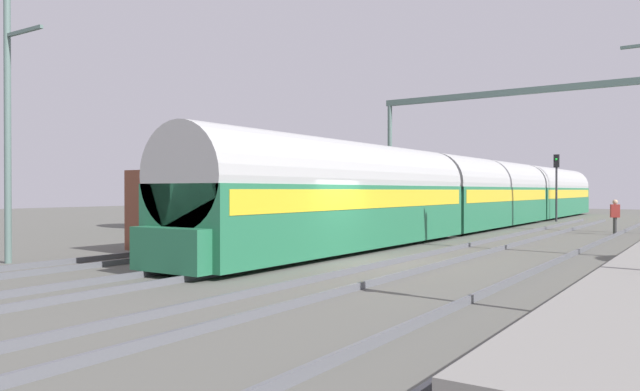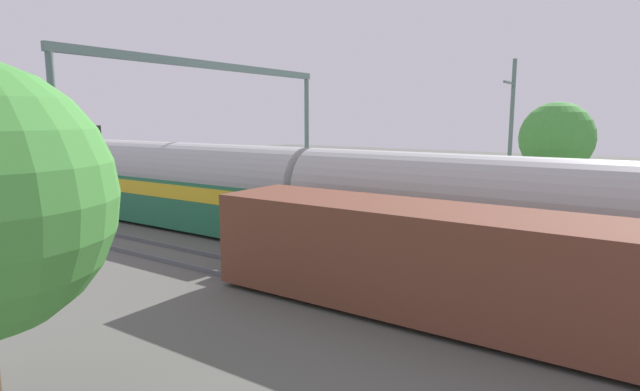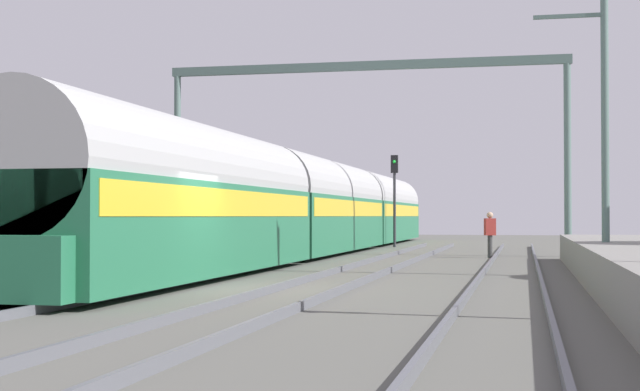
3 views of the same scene
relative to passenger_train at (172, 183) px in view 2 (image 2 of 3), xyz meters
The scene contains 13 objects.
ground 19.13m from the passenger_train, 83.96° to the right, with size 120.00×120.00×0.00m, color #595852.
track_far_west 19.43m from the passenger_train, 101.95° to the right, with size 1.52×60.00×0.16m.
track_west 19.02m from the passenger_train, 90.00° to the right, with size 1.51×60.00×0.16m.
track_east 19.43m from the passenger_train, 78.05° to the right, with size 1.51×60.00×0.16m.
track_far_east 20.63m from the passenger_train, 67.05° to the right, with size 1.52×60.00×0.16m.
platform 20.70m from the passenger_train, 55.04° to the right, with size 4.40×28.00×0.90m.
passenger_train is the anchor object (origin of this frame).
freight_car 15.68m from the passenger_train, 104.81° to the right, with size 2.80×13.00×2.70m.
person_crossing 7.56m from the passenger_train, 19.04° to the right, with size 0.46×0.37×1.73m.
railway_signal_far 9.25m from the passenger_train, 77.96° to the left, with size 0.36×0.30×4.67m.
catenary_gantry 4.49m from the passenger_train, 23.63° to the right, with size 16.42×0.28×7.86m.
catenary_pole_east_mid 16.92m from the passenger_train, 51.86° to the right, with size 1.90×0.20×8.00m.
tree_east_background 22.06m from the passenger_train, 40.75° to the right, with size 4.27×4.27×6.07m.
Camera 2 is at (-18.06, -0.61, 5.14)m, focal length 28.29 mm.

